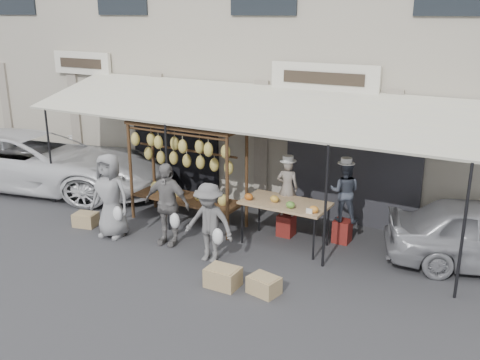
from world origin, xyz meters
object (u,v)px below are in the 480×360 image
(banana_rack, at_px, (185,154))
(crate_near_b, at_px, (264,285))
(vendor_right, at_px, (345,191))
(vendor_left, at_px, (287,188))
(customer_mid, at_px, (167,204))
(produce_table, at_px, (285,204))
(crate_far, at_px, (86,220))
(customer_right, at_px, (209,223))
(crate_near_a, at_px, (223,277))
(customer_left, at_px, (110,196))
(van, at_px, (30,147))

(banana_rack, bearing_deg, crate_near_b, -33.62)
(vendor_right, relative_size, crate_near_b, 2.50)
(vendor_left, bearing_deg, customer_mid, 23.75)
(banana_rack, distance_m, customer_mid, 1.35)
(produce_table, bearing_deg, vendor_right, 36.88)
(produce_table, xyz_separation_m, vendor_left, (-0.16, 0.46, 0.19))
(banana_rack, xyz_separation_m, produce_table, (2.36, -0.01, -0.70))
(produce_table, bearing_deg, crate_far, -163.55)
(vendor_right, distance_m, crate_near_b, 2.84)
(produce_table, relative_size, crate_near_b, 3.46)
(customer_right, height_order, crate_near_b, customer_right)
(crate_near_a, bearing_deg, customer_mid, 152.89)
(customer_right, bearing_deg, vendor_left, 63.47)
(crate_far, bearing_deg, customer_left, -7.63)
(vendor_left, bearing_deg, vendor_right, 177.73)
(produce_table, height_order, van, van)
(banana_rack, distance_m, vendor_right, 3.44)
(customer_left, distance_m, van, 4.40)
(banana_rack, height_order, customer_right, banana_rack)
(vendor_left, distance_m, customer_left, 3.63)
(customer_right, height_order, crate_near_a, customer_right)
(customer_mid, bearing_deg, customer_left, -174.13)
(produce_table, height_order, customer_left, customer_left)
(crate_near_a, bearing_deg, customer_right, 135.57)
(banana_rack, relative_size, customer_right, 1.71)
(customer_left, bearing_deg, produce_table, 14.57)
(customer_right, bearing_deg, crate_near_a, -48.33)
(customer_mid, xyz_separation_m, crate_near_a, (1.89, -0.97, -0.68))
(vendor_right, distance_m, customer_mid, 3.53)
(customer_left, xyz_separation_m, customer_mid, (1.24, 0.27, -0.04))
(vendor_left, relative_size, crate_near_a, 2.16)
(customer_mid, height_order, customer_right, customer_mid)
(customer_mid, height_order, crate_near_b, customer_mid)
(customer_left, relative_size, crate_near_a, 3.20)
(produce_table, relative_size, customer_right, 1.12)
(banana_rack, distance_m, customer_right, 2.14)
(customer_right, xyz_separation_m, crate_near_b, (1.46, -0.59, -0.61))
(vendor_left, height_order, crate_near_a, vendor_left)
(customer_left, bearing_deg, customer_right, -7.23)
(banana_rack, relative_size, crate_far, 5.37)
(vendor_right, relative_size, van, 0.23)
(vendor_right, xyz_separation_m, crate_near_b, (-0.42, -2.65, -0.93))
(vendor_left, xyz_separation_m, crate_near_a, (-0.01, -2.51, -0.88))
(vendor_left, distance_m, van, 7.28)
(vendor_left, xyz_separation_m, vendor_right, (1.13, 0.26, 0.03))
(customer_mid, height_order, van, van)
(crate_near_a, relative_size, crate_near_b, 1.13)
(crate_near_b, bearing_deg, produce_table, 105.82)
(vendor_right, relative_size, crate_far, 2.54)
(crate_near_b, height_order, van, van)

